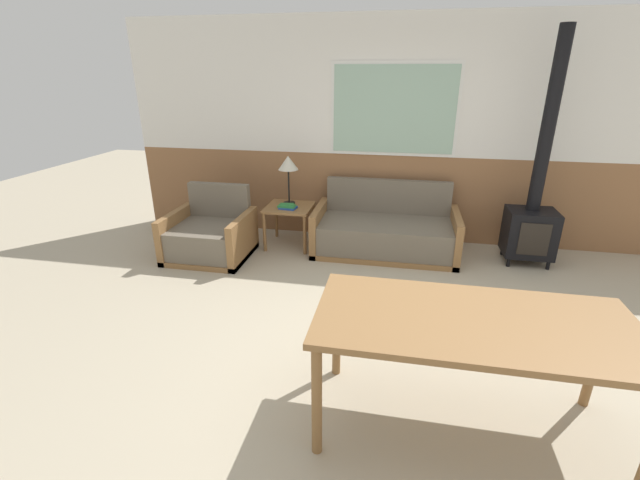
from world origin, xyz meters
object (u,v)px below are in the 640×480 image
object	(u,v)px
couch	(385,233)
dining_table	(473,331)
table_lamp	(288,165)
wood_stove	(534,207)
armchair	(210,237)
side_table	(289,212)

from	to	relation	value
couch	dining_table	xyz separation A→B (m)	(0.62, -2.72, 0.45)
table_lamp	wood_stove	size ratio (longest dim) A/B	0.24
wood_stove	armchair	bearing A→B (deg)	-171.63
table_lamp	armchair	bearing A→B (deg)	-143.33
wood_stove	dining_table	bearing A→B (deg)	-110.16
couch	dining_table	size ratio (longest dim) A/B	0.95
couch	wood_stove	distance (m)	1.67
dining_table	wood_stove	bearing A→B (deg)	69.84
table_lamp	dining_table	bearing A→B (deg)	-56.80
armchair	side_table	world-z (taller)	armchair
dining_table	couch	bearing A→B (deg)	102.77
couch	table_lamp	xyz separation A→B (m)	(-1.22, 0.08, 0.77)
couch	armchair	bearing A→B (deg)	-165.54
side_table	table_lamp	distance (m)	0.58
armchair	wood_stove	world-z (taller)	wood_stove
armchair	side_table	xyz separation A→B (m)	(0.84, 0.51, 0.20)
armchair	dining_table	bearing A→B (deg)	-54.54
couch	wood_stove	xyz separation A→B (m)	(1.62, 0.01, 0.42)
side_table	couch	bearing A→B (deg)	0.77
table_lamp	dining_table	world-z (taller)	table_lamp
side_table	table_lamp	xyz separation A→B (m)	(-0.03, 0.10, 0.57)
armchair	dining_table	world-z (taller)	armchair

